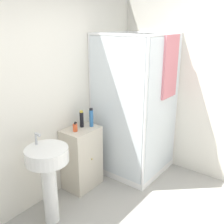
{
  "coord_description": "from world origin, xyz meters",
  "views": [
    {
      "loc": [
        -1.81,
        -0.7,
        2.1
      ],
      "look_at": [
        0.58,
        1.13,
        1.08
      ],
      "focal_mm": 42.0,
      "sensor_mm": 36.0,
      "label": 1
    }
  ],
  "objects_px": {
    "soap_dispenser": "(75,127)",
    "shampoo_bottle_tall_black": "(82,119)",
    "shampoo_bottle_blue": "(91,118)",
    "sink": "(48,170)"
  },
  "relations": [
    {
      "from": "shampoo_bottle_tall_black",
      "to": "shampoo_bottle_blue",
      "type": "xyz_separation_m",
      "value": [
        0.09,
        -0.09,
        0.01
      ]
    },
    {
      "from": "shampoo_bottle_tall_black",
      "to": "soap_dispenser",
      "type": "bearing_deg",
      "value": -167.4
    },
    {
      "from": "soap_dispenser",
      "to": "shampoo_bottle_tall_black",
      "type": "relative_size",
      "value": 0.57
    },
    {
      "from": "soap_dispenser",
      "to": "shampoo_bottle_tall_black",
      "type": "xyz_separation_m",
      "value": [
        0.15,
        0.03,
        0.06
      ]
    },
    {
      "from": "soap_dispenser",
      "to": "sink",
      "type": "bearing_deg",
      "value": -162.51
    },
    {
      "from": "soap_dispenser",
      "to": "shampoo_bottle_blue",
      "type": "xyz_separation_m",
      "value": [
        0.24,
        -0.05,
        0.07
      ]
    },
    {
      "from": "sink",
      "to": "soap_dispenser",
      "type": "relative_size",
      "value": 8.19
    },
    {
      "from": "sink",
      "to": "soap_dispenser",
      "type": "xyz_separation_m",
      "value": [
        0.6,
        0.19,
        0.24
      ]
    },
    {
      "from": "sink",
      "to": "shampoo_bottle_tall_black",
      "type": "relative_size",
      "value": 4.64
    },
    {
      "from": "shampoo_bottle_tall_black",
      "to": "shampoo_bottle_blue",
      "type": "bearing_deg",
      "value": -43.25
    }
  ]
}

